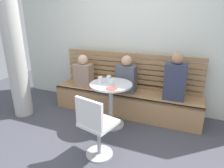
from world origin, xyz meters
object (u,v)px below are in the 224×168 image
person_child_middle (126,76)px  cup_glass_tall (109,79)px  white_chair (95,126)px  plate_small (112,88)px  person_child_left (84,73)px  cup_glass_short (112,82)px  booth_bench (125,102)px  person_adult (175,79)px  cafe_table (111,96)px  cup_water_clear (100,80)px

person_child_middle → cup_glass_tall: bearing=-105.3°
white_chair → plate_small: 0.66m
plate_small → cup_glass_tall: bearing=121.6°
person_child_left → cup_glass_short: bearing=-32.5°
white_chair → booth_bench: bearing=92.7°
booth_bench → person_adult: (0.86, -0.02, 0.57)m
booth_bench → person_child_middle: 0.51m
cafe_table → person_child_left: bearing=148.7°
cup_glass_tall → booth_bench: bearing=76.5°
person_child_middle → cup_glass_short: bearing=-95.3°
cup_water_clear → plate_small: bearing=-32.2°
person_child_left → cup_glass_tall: (0.73, -0.45, 0.09)m
cup_water_clear → cup_glass_short: bearing=1.2°
person_child_middle → person_adult: bearing=-1.9°
person_adult → cup_glass_short: size_ratio=9.77×
person_adult → cup_water_clear: bearing=-154.2°
person_child_middle → cup_water_clear: bearing=-114.1°
cafe_table → cup_water_clear: size_ratio=6.73×
person_child_middle → plate_small: (0.01, -0.72, 0.01)m
person_adult → cup_glass_tall: size_ratio=6.51×
cup_glass_short → person_child_left: bearing=147.5°
person_adult → person_child_left: bearing=-179.8°
plate_small → cup_glass_short: bearing=111.1°
booth_bench → cup_glass_short: 0.78m
person_child_middle → cup_glass_short: 0.55m
person_child_middle → person_child_left: bearing=-177.8°
cup_glass_short → cup_glass_tall: bearing=140.1°
cafe_table → person_adult: bearing=27.1°
cup_glass_tall → person_child_left: bearing=148.4°
cafe_table → person_adult: size_ratio=0.95×
white_chair → cup_glass_short: size_ratio=10.63×
booth_bench → cup_glass_short: size_ratio=33.75×
cafe_table → person_child_middle: 0.56m
white_chair → plate_small: white_chair is taller
cafe_table → person_child_left: 0.93m
booth_bench → cafe_table: bearing=-98.0°
person_child_left → cafe_table: bearing=-31.3°
white_chair → person_child_left: 1.59m
person_adult → plate_small: person_adult is taller
cup_glass_short → person_child_middle: bearing=84.7°
white_chair → person_child_middle: size_ratio=1.27×
white_chair → person_child_middle: bearing=91.9°
cup_water_clear → plate_small: size_ratio=0.65×
cafe_table → person_child_left: size_ratio=1.18×
white_chair → cup_glass_tall: cup_glass_tall is taller
person_child_left → person_child_middle: person_child_middle is taller
plate_small → cup_water_clear: bearing=147.8°
booth_bench → person_child_middle: bearing=15.4°
person_child_left → cup_glass_tall: 0.86m
person_child_left → person_child_middle: bearing=2.2°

